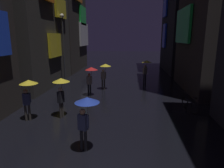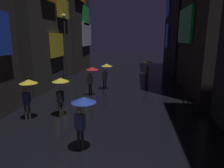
{
  "view_description": "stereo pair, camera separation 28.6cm",
  "coord_description": "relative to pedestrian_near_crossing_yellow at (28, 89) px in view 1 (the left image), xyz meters",
  "views": [
    {
      "loc": [
        1.08,
        -3.7,
        4.18
      ],
      "look_at": [
        0.0,
        8.04,
        1.43
      ],
      "focal_mm": 32.0,
      "sensor_mm": 36.0,
      "label": 1
    },
    {
      "loc": [
        1.37,
        -3.67,
        4.18
      ],
      "look_at": [
        0.0,
        8.04,
        1.43
      ],
      "focal_mm": 32.0,
      "sensor_mm": 36.0,
      "label": 2
    }
  ],
  "objects": [
    {
      "name": "building_left_mid",
      "position": [
        -3.46,
        7.8,
        5.17
      ],
      "size": [
        4.25,
        8.73,
        13.66
      ],
      "color": "#33302D",
      "rests_on": "ground"
    },
    {
      "name": "pedestrian_far_right_blue",
      "position": [
        3.53,
        -2.59,
        0.0
      ],
      "size": [
        0.9,
        0.9,
        2.12
      ],
      "color": "black",
      "rests_on": "ground"
    },
    {
      "name": "pedestrian_foreground_left_yellow",
      "position": [
        6.58,
        9.47,
        0.0
      ],
      "size": [
        0.9,
        0.9,
        2.12
      ],
      "color": "black",
      "rests_on": "ground"
    },
    {
      "name": "pedestrian_midstreet_centre_yellow",
      "position": [
        3.05,
        6.59,
        0.0
      ],
      "size": [
        0.9,
        0.9,
        2.12
      ],
      "color": "#38332D",
      "rests_on": "ground"
    },
    {
      "name": "pedestrian_near_crossing_yellow",
      "position": [
        0.0,
        0.0,
        0.0
      ],
      "size": [
        0.9,
        0.9,
        2.12
      ],
      "color": "#38332D",
      "rests_on": "ground"
    },
    {
      "name": "pedestrian_foreground_right_red",
      "position": [
        2.27,
        4.69,
        0.0
      ],
      "size": [
        0.9,
        0.9,
        2.12
      ],
      "color": "black",
      "rests_on": "ground"
    },
    {
      "name": "pedestrian_midstreet_left_yellow",
      "position": [
        1.51,
        0.56,
        0.0
      ],
      "size": [
        0.9,
        0.9,
        2.12
      ],
      "color": "#38332D",
      "rests_on": "ground"
    },
    {
      "name": "bicycle_parked_at_storefront",
      "position": [
        8.62,
        2.24,
        -1.28
      ],
      "size": [
        0.46,
        1.79,
        0.96
      ],
      "color": "black",
      "rests_on": "ground"
    },
    {
      "name": "building_left_far",
      "position": [
        -3.45,
        16.58,
        6.59
      ],
      "size": [
        4.25,
        8.26,
        16.54
      ],
      "color": "#2D2826",
      "rests_on": "ground"
    },
    {
      "name": "streetlamp_left_far",
      "position": [
        -0.98,
        8.66,
        2.17
      ],
      "size": [
        0.36,
        0.36,
        6.23
      ],
      "color": "#2D2D33",
      "rests_on": "ground"
    }
  ]
}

